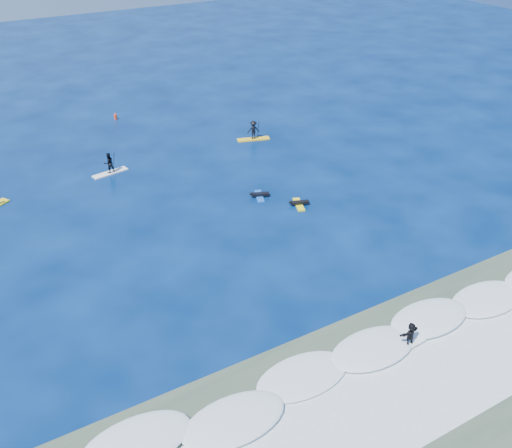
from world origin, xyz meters
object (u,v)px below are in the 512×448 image
sup_paddler_center (109,165)px  wave_surfer (410,335)px  prone_paddler_near (299,203)px  sup_paddler_right (253,131)px  prone_paddler_far (259,195)px  marker_buoy (115,116)px

sup_paddler_center → wave_surfer: (6.66, -26.66, 0.04)m
sup_paddler_center → prone_paddler_near: (10.07, -11.84, -0.62)m
sup_paddler_center → sup_paddler_right: size_ratio=0.98×
sup_paddler_center → wave_surfer: bearing=-86.1°
sup_paddler_center → sup_paddler_right: sup_paddler_right is taller
prone_paddler_far → marker_buoy: 21.11m
wave_surfer → prone_paddler_near: bearing=74.5°
sup_paddler_center → prone_paddler_far: 12.49m
wave_surfer → marker_buoy: size_ratio=2.75×
sup_paddler_center → prone_paddler_near: 15.55m
prone_paddler_near → marker_buoy: 23.94m
wave_surfer → sup_paddler_right: bearing=73.7°
sup_paddler_center → wave_surfer: 27.48m
sup_paddler_center → prone_paddler_near: sup_paddler_center is taller
prone_paddler_near → wave_surfer: wave_surfer is taller
sup_paddler_center → marker_buoy: size_ratio=4.18×
sup_paddler_right → marker_buoy: bearing=146.5°
sup_paddler_right → prone_paddler_near: 12.52m
sup_paddler_center → prone_paddler_near: bearing=-59.8°
prone_paddler_near → sup_paddler_right: bearing=5.7°
sup_paddler_right → prone_paddler_near: (-3.21, -12.08, -0.66)m
sup_paddler_center → prone_paddler_far: (8.27, -9.34, -0.62)m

